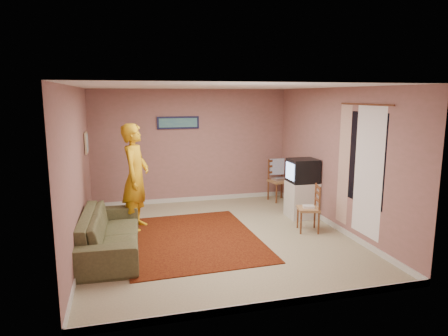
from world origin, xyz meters
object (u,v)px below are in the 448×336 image
object	(u,v)px
chair_a	(279,176)
person	(136,177)
crt_tv	(303,171)
chair_b	(309,203)
tv_cabinet	(302,200)
sofa	(110,232)

from	to	relation	value
chair_a	person	distance (m)	3.57
crt_tv	chair_b	distance (m)	0.97
tv_cabinet	crt_tv	size ratio (longest dim) A/B	1.29
chair_b	sofa	xyz separation A→B (m)	(-3.48, -0.10, -0.21)
tv_cabinet	crt_tv	world-z (taller)	crt_tv
tv_cabinet	sofa	xyz separation A→B (m)	(-3.75, -0.92, -0.04)
crt_tv	sofa	bearing A→B (deg)	-165.38
tv_cabinet	sofa	world-z (taller)	tv_cabinet
chair_b	sofa	distance (m)	3.49
chair_b	tv_cabinet	bearing A→B (deg)	177.25
chair_b	person	xyz separation A→B (m)	(-3.02, 0.95, 0.45)
chair_b	sofa	world-z (taller)	chair_b
tv_cabinet	crt_tv	xyz separation A→B (m)	(-0.01, 0.00, 0.60)
chair_a	person	size ratio (longest dim) A/B	0.27
crt_tv	chair_b	xyz separation A→B (m)	(-0.26, -0.82, -0.44)
chair_a	chair_b	world-z (taller)	chair_a
chair_a	sofa	size ratio (longest dim) A/B	0.24
sofa	person	xyz separation A→B (m)	(0.46, 1.05, 0.66)
person	chair_a	bearing A→B (deg)	-50.10
crt_tv	sofa	size ratio (longest dim) A/B	0.25
crt_tv	tv_cabinet	bearing A→B (deg)	-0.00
sofa	tv_cabinet	bearing A→B (deg)	-73.72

